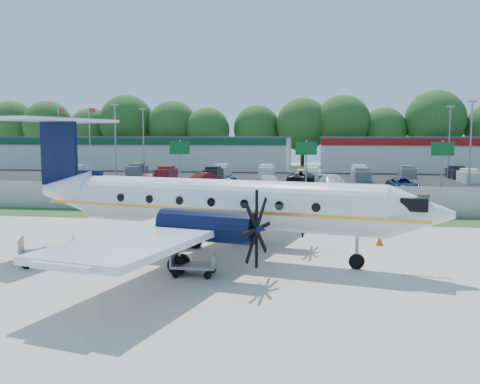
# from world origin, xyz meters

# --- Properties ---
(ground) EXTENTS (170.00, 170.00, 0.00)m
(ground) POSITION_xyz_m (0.00, 0.00, 0.00)
(ground) COLOR beige
(ground) RESTS_ON ground
(grass_verge) EXTENTS (170.00, 4.00, 0.02)m
(grass_verge) POSITION_xyz_m (0.00, 12.00, 0.01)
(grass_verge) COLOR #2D561E
(grass_verge) RESTS_ON ground
(access_road) EXTENTS (170.00, 8.00, 0.02)m
(access_road) POSITION_xyz_m (0.00, 19.00, 0.01)
(access_road) COLOR black
(access_road) RESTS_ON ground
(parking_lot) EXTENTS (170.00, 32.00, 0.02)m
(parking_lot) POSITION_xyz_m (0.00, 40.00, 0.01)
(parking_lot) COLOR black
(parking_lot) RESTS_ON ground
(perimeter_fence) EXTENTS (120.00, 0.06, 1.99)m
(perimeter_fence) POSITION_xyz_m (0.00, 14.00, 1.00)
(perimeter_fence) COLOR gray
(perimeter_fence) RESTS_ON ground
(building_west) EXTENTS (46.40, 12.40, 5.24)m
(building_west) POSITION_xyz_m (-24.00, 61.98, 2.63)
(building_west) COLOR silver
(building_west) RESTS_ON ground
(building_east) EXTENTS (44.40, 12.40, 5.24)m
(building_east) POSITION_xyz_m (26.00, 61.98, 2.63)
(building_east) COLOR silver
(building_east) RESTS_ON ground
(sign_left) EXTENTS (1.80, 0.26, 5.00)m
(sign_left) POSITION_xyz_m (-8.00, 22.91, 3.61)
(sign_left) COLOR gray
(sign_left) RESTS_ON ground
(sign_mid) EXTENTS (1.80, 0.26, 5.00)m
(sign_mid) POSITION_xyz_m (3.00, 22.91, 3.61)
(sign_mid) COLOR gray
(sign_mid) RESTS_ON ground
(sign_right) EXTENTS (1.80, 0.26, 5.00)m
(sign_right) POSITION_xyz_m (14.00, 22.91, 3.61)
(sign_right) COLOR gray
(sign_right) RESTS_ON ground
(flagpole_west) EXTENTS (1.06, 0.12, 10.00)m
(flagpole_west) POSITION_xyz_m (-35.92, 55.00, 5.64)
(flagpole_west) COLOR white
(flagpole_west) RESTS_ON ground
(flagpole_east) EXTENTS (1.06, 0.12, 10.00)m
(flagpole_east) POSITION_xyz_m (-30.92, 55.00, 5.64)
(flagpole_east) COLOR white
(flagpole_east) RESTS_ON ground
(light_pole_nw) EXTENTS (0.90, 0.35, 9.09)m
(light_pole_nw) POSITION_xyz_m (-20.00, 38.00, 5.23)
(light_pole_nw) COLOR gray
(light_pole_nw) RESTS_ON ground
(light_pole_ne) EXTENTS (0.90, 0.35, 9.09)m
(light_pole_ne) POSITION_xyz_m (20.00, 38.00, 5.23)
(light_pole_ne) COLOR gray
(light_pole_ne) RESTS_ON ground
(light_pole_sw) EXTENTS (0.90, 0.35, 9.09)m
(light_pole_sw) POSITION_xyz_m (-20.00, 48.00, 5.23)
(light_pole_sw) COLOR gray
(light_pole_sw) RESTS_ON ground
(light_pole_se) EXTENTS (0.90, 0.35, 9.09)m
(light_pole_se) POSITION_xyz_m (20.00, 48.00, 5.23)
(light_pole_se) COLOR gray
(light_pole_se) RESTS_ON ground
(tree_line) EXTENTS (112.00, 6.00, 14.00)m
(tree_line) POSITION_xyz_m (0.00, 74.00, 0.00)
(tree_line) COLOR #214F17
(tree_line) RESTS_ON ground
(aircraft) EXTENTS (20.33, 19.90, 6.20)m
(aircraft) POSITION_xyz_m (-0.22, 0.38, 2.40)
(aircraft) COLOR white
(aircraft) RESTS_ON ground
(pushback_tug) EXTENTS (2.72, 2.34, 1.29)m
(pushback_tug) POSITION_xyz_m (-2.44, 2.27, 0.62)
(pushback_tug) COLOR white
(pushback_tug) RESTS_ON ground
(baggage_cart_near) EXTENTS (1.73, 1.06, 0.90)m
(baggage_cart_near) POSITION_xyz_m (-0.35, -3.00, 0.42)
(baggage_cart_near) COLOR gray
(baggage_cart_near) RESTS_ON ground
(baggage_cart_far) EXTENTS (2.50, 2.05, 1.13)m
(baggage_cart_far) POSITION_xyz_m (-6.82, -2.24, 0.53)
(baggage_cart_far) COLOR gray
(baggage_cart_far) RESTS_ON ground
(cone_nose) EXTENTS (0.38, 0.38, 0.54)m
(cone_nose) POSITION_xyz_m (7.25, 3.95, 0.25)
(cone_nose) COLOR #DB5F06
(cone_nose) RESTS_ON ground
(cone_starboard_wing) EXTENTS (0.36, 0.36, 0.51)m
(cone_starboard_wing) POSITION_xyz_m (-3.53, 8.56, 0.24)
(cone_starboard_wing) COLOR #DB5F06
(cone_starboard_wing) RESTS_ON ground
(road_car_west) EXTENTS (4.87, 2.50, 1.59)m
(road_car_west) POSITION_xyz_m (-12.90, 17.95, 0.00)
(road_car_west) COLOR #595B5E
(road_car_west) RESTS_ON ground
(road_car_mid) EXTENTS (5.08, 2.40, 1.43)m
(road_car_mid) POSITION_xyz_m (8.57, 19.96, 0.00)
(road_car_mid) COLOR maroon
(road_car_mid) RESTS_ON ground
(parked_car_a) EXTENTS (3.09, 5.38, 1.72)m
(parked_car_a) POSITION_xyz_m (-13.00, 28.91, 0.00)
(parked_car_a) COLOR maroon
(parked_car_a) RESTS_ON ground
(parked_car_b) EXTENTS (2.30, 4.23, 1.37)m
(parked_car_b) POSITION_xyz_m (-4.87, 29.18, 0.00)
(parked_car_b) COLOR navy
(parked_car_b) RESTS_ON ground
(parked_car_c) EXTENTS (3.15, 4.69, 1.46)m
(parked_car_c) POSITION_xyz_m (-0.83, 28.94, 0.00)
(parked_car_c) COLOR beige
(parked_car_c) RESTS_ON ground
(parked_car_d) EXTENTS (3.12, 5.68, 1.56)m
(parked_car_d) POSITION_xyz_m (5.38, 29.52, 0.00)
(parked_car_d) COLOR silver
(parked_car_d) RESTS_ON ground
(parked_car_e) EXTENTS (2.86, 5.19, 1.37)m
(parked_car_e) POSITION_xyz_m (11.95, 29.80, 0.00)
(parked_car_e) COLOR navy
(parked_car_e) RESTS_ON ground
(parked_car_f) EXTENTS (2.99, 4.45, 1.39)m
(parked_car_f) POSITION_xyz_m (-8.13, 34.21, 0.00)
(parked_car_f) COLOR maroon
(parked_car_f) RESTS_ON ground
(parked_car_g) EXTENTS (2.87, 6.00, 1.65)m
(parked_car_g) POSITION_xyz_m (2.07, 35.44, 0.00)
(parked_car_g) COLOR black
(parked_car_g) RESTS_ON ground
(far_parking_rows) EXTENTS (56.00, 10.00, 1.60)m
(far_parking_rows) POSITION_xyz_m (0.00, 45.00, 0.00)
(far_parking_rows) COLOR gray
(far_parking_rows) RESTS_ON ground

